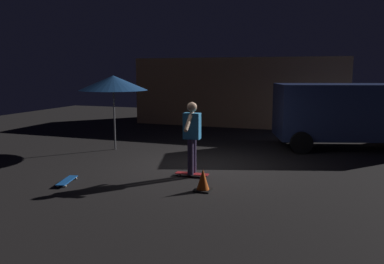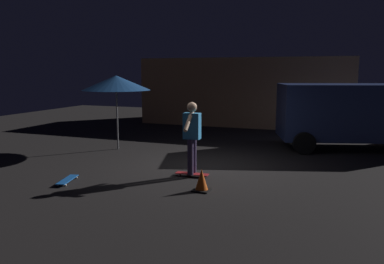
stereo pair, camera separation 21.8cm
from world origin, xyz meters
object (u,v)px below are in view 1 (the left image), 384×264
at_px(skateboard_spare, 67,181).
at_px(traffic_cone, 203,181).
at_px(skater, 192,133).
at_px(parked_van, 351,112).
at_px(skateboard_ridden, 192,174).
at_px(patio_umbrella, 113,83).

bearing_deg(skateboard_spare, traffic_cone, 9.06).
height_order(skater, traffic_cone, skater).
xyz_separation_m(skateboard_spare, traffic_cone, (2.98, 0.48, 0.16)).
bearing_deg(skater, parked_van, 53.55).
height_order(parked_van, skateboard_ridden, parked_van).
height_order(patio_umbrella, skater, patio_umbrella).
bearing_deg(skateboard_spare, parked_van, 46.44).
distance_m(parked_van, patio_umbrella, 7.51).
relative_size(parked_van, traffic_cone, 10.77).
xyz_separation_m(patio_umbrella, skateboard_ridden, (3.31, -2.16, -2.02)).
bearing_deg(skateboard_spare, skater, 30.82).
distance_m(skateboard_ridden, traffic_cone, 1.13).
distance_m(skateboard_ridden, skateboard_spare, 2.80).
distance_m(skateboard_spare, skater, 2.97).
height_order(skateboard_spare, traffic_cone, traffic_cone).
xyz_separation_m(skateboard_spare, skater, (2.41, 1.44, 0.98)).
bearing_deg(skateboard_ridden, patio_umbrella, 146.90).
bearing_deg(skater, skateboard_ridden, 0.00).
xyz_separation_m(parked_van, traffic_cone, (-3.05, -5.87, -0.95)).
bearing_deg(traffic_cone, skateboard_ridden, 120.91).
relative_size(skateboard_ridden, traffic_cone, 1.71).
xyz_separation_m(skater, traffic_cone, (0.58, -0.96, -0.83)).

